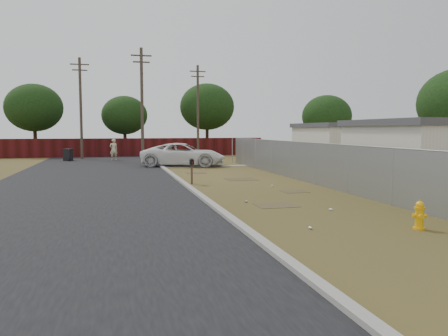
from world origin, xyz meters
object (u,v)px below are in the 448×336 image
object	(u,v)px
mailbox	(192,164)
trash_bin	(68,155)
pedestrian	(114,150)
pickup_truck	(183,155)
fire_hydrant	(420,216)

from	to	relation	value
mailbox	trash_bin	bearing A→B (deg)	112.05
trash_bin	pedestrian	bearing A→B (deg)	-3.00
mailbox	pedestrian	distance (m)	18.44
pedestrian	trash_bin	xyz separation A→B (m)	(-3.76, 0.20, -0.40)
mailbox	pedestrian	bearing A→B (deg)	101.39
mailbox	pickup_truck	world-z (taller)	pickup_truck
fire_hydrant	trash_bin	bearing A→B (deg)	111.49
pickup_truck	pedestrian	xyz separation A→B (m)	(-4.91, 7.51, 0.09)
mailbox	trash_bin	world-z (taller)	mailbox
pickup_truck	pedestrian	distance (m)	8.97
fire_hydrant	pickup_truck	distance (m)	21.80
mailbox	trash_bin	distance (m)	19.72
mailbox	pedestrian	xyz separation A→B (m)	(-3.64, 18.08, -0.05)
pedestrian	pickup_truck	bearing A→B (deg)	109.01
fire_hydrant	mailbox	bearing A→B (deg)	110.55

